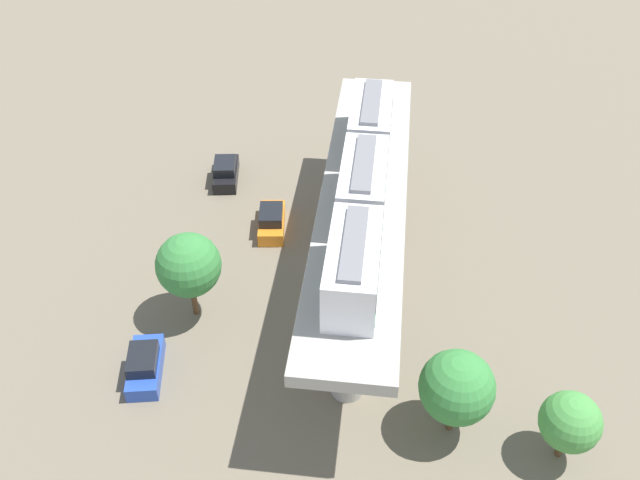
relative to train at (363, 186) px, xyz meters
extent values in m
plane|color=#706654|center=(0.00, -1.44, -8.67)|extent=(120.00, 120.00, 0.00)
cylinder|color=#A8A59E|center=(0.00, -10.82, -5.50)|extent=(1.90, 1.90, 6.34)
cylinder|color=#A8A59E|center=(0.00, -1.44, -5.50)|extent=(1.90, 1.90, 6.34)
cylinder|color=#A8A59E|center=(0.00, 7.94, -5.50)|extent=(1.90, 1.90, 6.34)
cube|color=#A8A59E|center=(0.00, -1.44, -1.93)|extent=(5.20, 28.85, 0.80)
cube|color=white|center=(0.00, -6.95, -0.03)|extent=(2.60, 6.60, 3.00)
cube|color=black|center=(0.00, -6.95, 0.22)|extent=(2.64, 6.07, 0.70)
cube|color=#1E8C4C|center=(0.00, -6.95, -0.78)|extent=(2.64, 6.34, 0.24)
cube|color=slate|center=(0.00, -6.95, 1.59)|extent=(1.10, 5.61, 0.24)
cube|color=white|center=(0.00, 0.00, -0.03)|extent=(2.60, 6.60, 3.00)
cube|color=black|center=(0.00, 0.00, 0.22)|extent=(2.64, 6.07, 0.70)
cube|color=#1E8C4C|center=(0.00, 0.00, -0.78)|extent=(2.64, 6.34, 0.24)
cube|color=slate|center=(0.00, 0.00, 1.59)|extent=(1.10, 5.61, 0.24)
cube|color=white|center=(0.00, 6.95, -0.03)|extent=(2.60, 6.60, 3.00)
cube|color=black|center=(0.00, 6.95, 0.22)|extent=(2.64, 6.07, 0.70)
cube|color=#1E8C4C|center=(0.00, 6.95, -0.78)|extent=(2.64, 6.34, 0.24)
cube|color=slate|center=(0.00, 6.95, 1.59)|extent=(1.10, 5.61, 0.24)
cube|color=#284CB7|center=(11.74, 8.11, -8.17)|extent=(2.57, 4.47, 1.00)
cube|color=black|center=(11.74, 8.26, -7.29)|extent=(2.05, 2.57, 0.76)
cube|color=orange|center=(6.72, -5.88, -8.17)|extent=(2.30, 4.39, 1.00)
cube|color=black|center=(6.72, -5.73, -7.29)|extent=(1.91, 2.48, 0.76)
cube|color=black|center=(11.37, -11.49, -8.17)|extent=(2.40, 4.42, 1.00)
cube|color=black|center=(11.37, -11.34, -7.29)|extent=(1.96, 2.52, 0.76)
cylinder|color=brown|center=(10.09, 3.04, -7.16)|extent=(0.36, 0.36, 3.02)
sphere|color=#38843D|center=(10.09, 3.04, -4.55)|extent=(3.98, 3.98, 3.98)
cylinder|color=brown|center=(-5.73, 9.83, -7.45)|extent=(0.36, 0.36, 2.44)
sphere|color=#38843D|center=(-5.73, 9.83, -5.15)|extent=(3.96, 3.96, 3.96)
cylinder|color=brown|center=(-11.39, 10.81, -7.66)|extent=(0.36, 0.36, 2.02)
sphere|color=#479342|center=(-11.39, 10.81, -5.79)|extent=(3.14, 3.14, 3.14)
camera|label=1|loc=(-1.38, 32.69, 23.77)|focal=39.15mm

